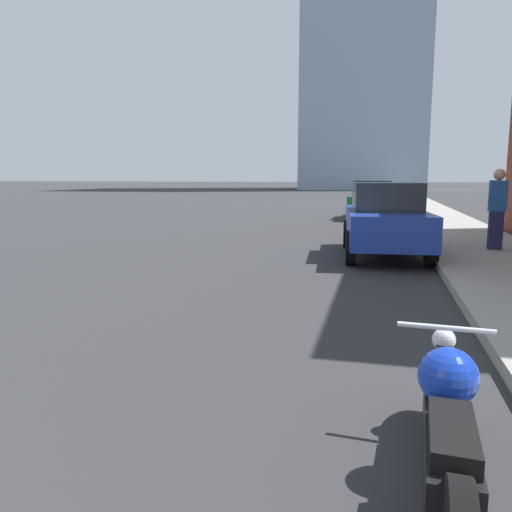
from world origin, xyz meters
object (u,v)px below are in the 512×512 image
at_px(parked_car_green, 373,199).
at_px(pedestrian, 497,208).
at_px(motorcycle, 447,431).
at_px(parked_car_blue, 385,219).

height_order(parked_car_green, pedestrian, pedestrian).
xyz_separation_m(parked_car_green, pedestrian, (2.84, -10.15, 0.26)).
relative_size(motorcycle, pedestrian, 1.29).
bearing_deg(motorcycle, pedestrian, 81.46).
xyz_separation_m(motorcycle, parked_car_green, (-0.68, 19.59, 0.43)).
height_order(motorcycle, parked_car_blue, parked_car_blue).
distance_m(parked_car_blue, parked_car_green, 10.83).
xyz_separation_m(parked_car_blue, parked_car_green, (-0.41, 10.83, -0.01)).
xyz_separation_m(motorcycle, pedestrian, (2.15, 9.44, 0.69)).
height_order(motorcycle, parked_car_green, parked_car_green).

